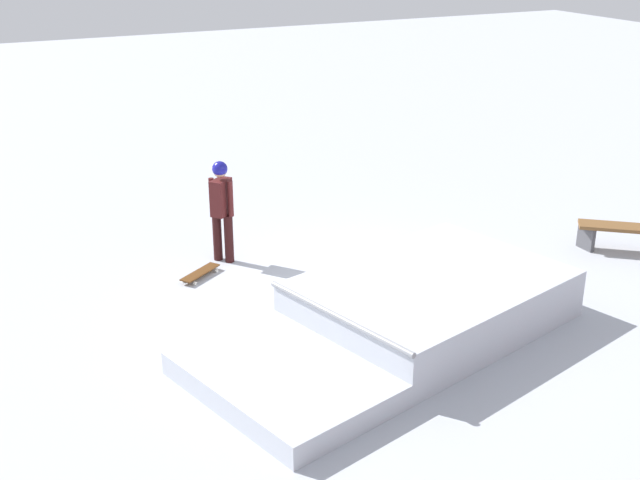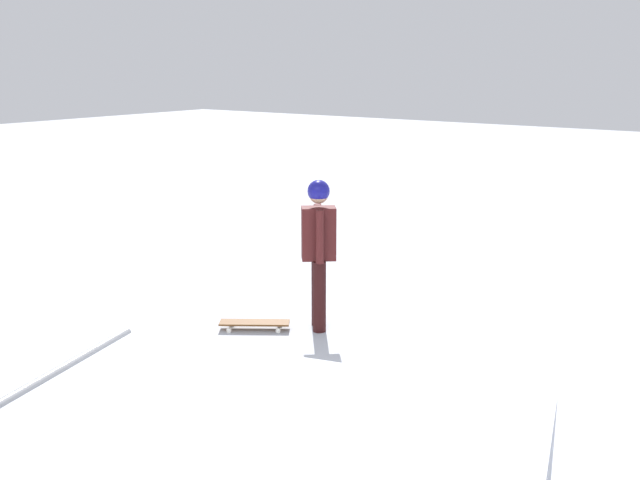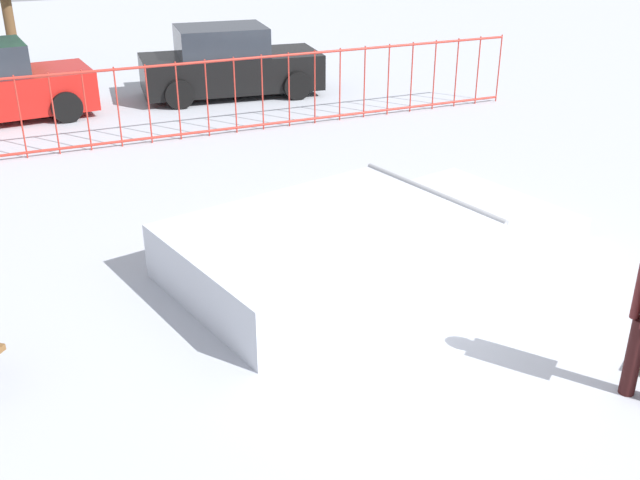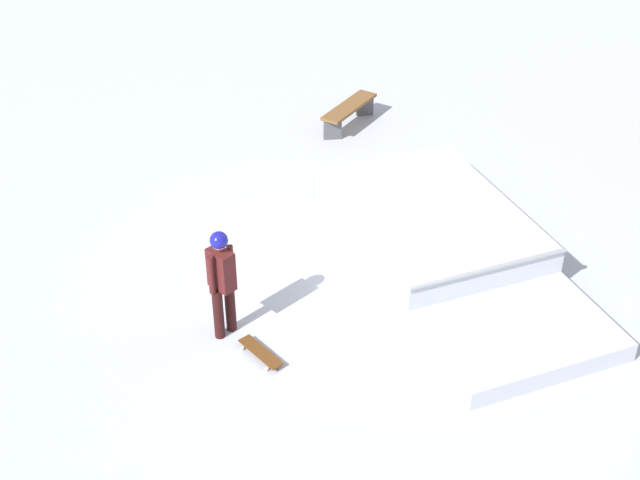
# 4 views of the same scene
# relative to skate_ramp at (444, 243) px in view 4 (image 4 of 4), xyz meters

# --- Properties ---
(ground_plane) EXTENTS (60.00, 60.00, 0.00)m
(ground_plane) POSITION_rel_skate_ramp_xyz_m (0.39, -1.23, -0.32)
(ground_plane) COLOR #B2B7C1
(skate_ramp) EXTENTS (5.90, 3.95, 0.74)m
(skate_ramp) POSITION_rel_skate_ramp_xyz_m (0.00, 0.00, 0.00)
(skate_ramp) COLOR silver
(skate_ramp) RESTS_ON ground
(skater) EXTENTS (0.43, 0.41, 1.73)m
(skater) POSITION_rel_skate_ramp_xyz_m (1.44, -3.50, 0.69)
(skater) COLOR black
(skater) RESTS_ON ground
(skateboard) EXTENTS (0.77, 0.62, 0.09)m
(skateboard) POSITION_rel_skate_ramp_xyz_m (2.01, -3.03, -0.24)
(skateboard) COLOR #593314
(skateboard) RESTS_ON ground
(park_bench) EXTENTS (1.50, 1.31, 0.48)m
(park_bench) POSITION_rel_skate_ramp_xyz_m (-4.88, -0.86, 0.04)
(park_bench) COLOR brown
(park_bench) RESTS_ON ground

